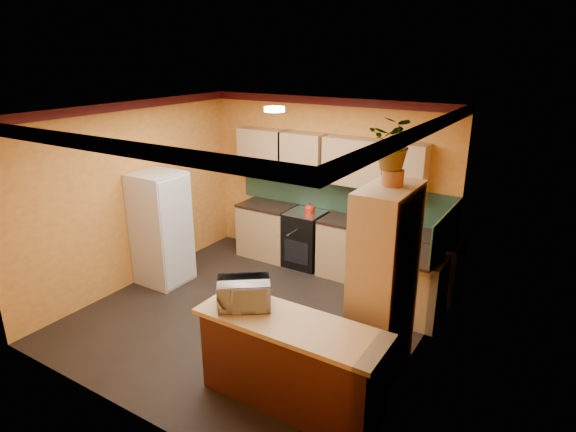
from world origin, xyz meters
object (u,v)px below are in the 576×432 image
object	(u,v)px
stove	(305,239)
breakfast_bar	(290,365)
base_cabinets_back	(340,247)
microwave	(244,293)
pantry	(383,283)
fridge	(161,229)

from	to	relation	value
stove	breakfast_bar	bearing A→B (deg)	-62.76
base_cabinets_back	microwave	bearing A→B (deg)	-83.21
base_cabinets_back	microwave	xyz separation A→B (m)	(0.35, -2.95, 0.63)
pantry	breakfast_bar	distance (m)	1.28
pantry	microwave	distance (m)	1.47
pantry	breakfast_bar	bearing A→B (deg)	-118.50
base_cabinets_back	stove	bearing A→B (deg)	-180.00
pantry	microwave	bearing A→B (deg)	-137.46
base_cabinets_back	fridge	size ratio (longest dim) A/B	2.15
base_cabinets_back	breakfast_bar	bearing A→B (deg)	-73.15
base_cabinets_back	pantry	world-z (taller)	pantry
base_cabinets_back	stove	xyz separation A→B (m)	(-0.63, -0.00, 0.02)
stove	microwave	xyz separation A→B (m)	(0.98, -2.95, 0.62)
base_cabinets_back	breakfast_bar	size ratio (longest dim) A/B	2.03
base_cabinets_back	breakfast_bar	distance (m)	3.08
stove	fridge	size ratio (longest dim) A/B	0.54
fridge	microwave	distance (m)	2.85
stove	microwave	size ratio (longest dim) A/B	1.74
fridge	microwave	size ratio (longest dim) A/B	3.26
fridge	stove	bearing A→B (deg)	46.77
base_cabinets_back	pantry	distance (m)	2.50
fridge	pantry	distance (m)	3.62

